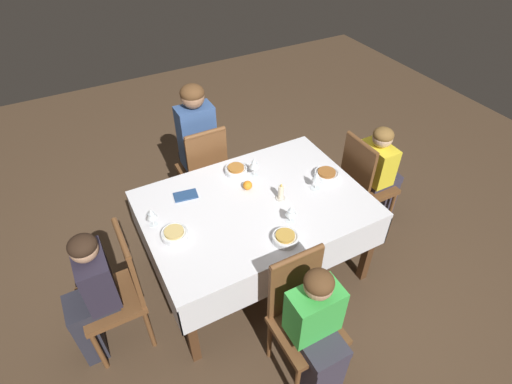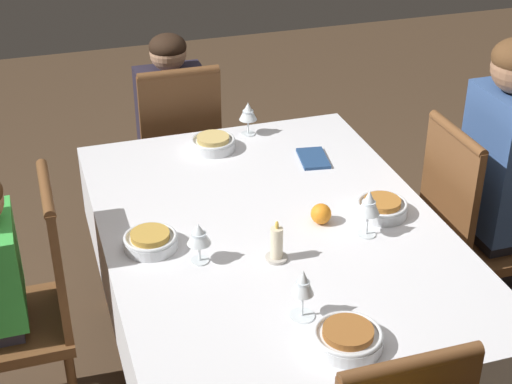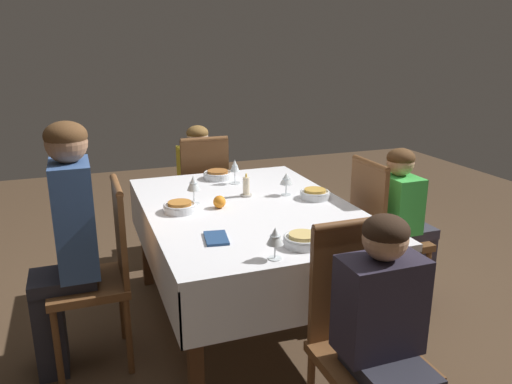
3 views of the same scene
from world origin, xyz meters
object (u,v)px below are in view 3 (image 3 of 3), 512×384
Objects in this scene: dining_table at (248,220)px; bowl_west at (217,175)px; chair_west at (202,192)px; chair_east at (362,334)px; chair_south at (101,268)px; bowl_east at (303,240)px; person_adult_denim at (66,236)px; wine_glass_west at (235,167)px; orange_fruit at (219,202)px; wine_glass_north at (286,179)px; bowl_south at (180,207)px; wine_glass_east at (275,237)px; candle_centerpiece at (246,188)px; chair_north at (381,230)px; person_child_yellow at (197,182)px; person_child_green at (404,221)px; napkin_red_folded at (216,238)px; bowl_north at (315,194)px; wine_glass_south at (194,184)px; person_child_dark at (387,346)px.

bowl_west reaches higher than dining_table.
chair_east is at bearing 92.98° from chair_west.
bowl_west is (-0.69, 0.80, 0.24)m from chair_south.
bowl_west is at bearing -177.89° from bowl_east.
person_adult_denim is 1.16m from wine_glass_west.
wine_glass_north is at bearing 102.46° from orange_fruit.
chair_west reaches higher than bowl_south.
wine_glass_north is at bearing 153.67° from wine_glass_east.
chair_north is at bearing 69.10° from candle_centerpiece.
person_child_green reaches higher than person_child_yellow.
person_child_yellow is 14.53× the size of orange_fruit.
orange_fruit reaches higher than napkin_red_folded.
orange_fruit is at bearing 87.34° from bowl_south.
bowl_east is (1.08, -0.03, -0.08)m from wine_glass_west.
chair_south reaches higher than napkin_red_folded.
chair_south and chair_west have the same top height.
bowl_north is 0.57m from orange_fruit.
chair_south is 0.24m from person_adult_denim.
chair_north is 7.05× the size of wine_glass_north.
person_adult_denim is (0.07, -0.95, 0.06)m from dining_table.
bowl_west is at bearing 93.62° from chair_east.
chair_north is at bearing 48.10° from bowl_west.
orange_fruit is at bearing 45.15° from wine_glass_south.
person_child_yellow is 1.82m from bowl_east.
bowl_north is (0.00, 0.41, 0.11)m from dining_table.
bowl_west is at bearing -179.83° from dining_table.
bowl_south is 0.45m from napkin_red_folded.
person_child_yellow reaches higher than wine_glass_west.
chair_south is 1.77m from person_child_green.
wine_glass_south is at bearing -101.62° from bowl_north.
bowl_south is at bearing -170.20° from napkin_red_folded.
bowl_west and bowl_east have the same top height.
orange_fruit is (-0.03, -0.57, 0.01)m from bowl_north.
chair_north is 1.00m from orange_fruit.
candle_centerpiece is (-0.26, 1.00, 0.07)m from person_adult_denim.
wine_glass_west is at bearing 121.67° from chair_south.
bowl_south is at bearing -32.66° from bowl_west.
wine_glass_south is at bearing 107.32° from person_adult_denim.
person_child_yellow is (-1.31, -0.81, 0.03)m from chair_north.
napkin_red_folded is (-0.79, -0.40, 0.17)m from person_child_dark.
person_adult_denim is 0.72m from wine_glass_south.
person_child_green reaches higher than bowl_south.
bowl_west is (-0.69, 0.95, 0.05)m from person_adult_denim.
wine_glass_north is at bearing 100.17° from chair_south.
chair_north is at bearing 121.77° from person_child_yellow.
person_adult_denim reaches higher than bowl_north.
person_child_green is (-0.00, 0.16, 0.04)m from chair_north.
wine_glass_south is at bearing -116.51° from dining_table.
bowl_east is at bearing 97.98° from chair_east.
person_child_yellow reaches higher than wine_glass_east.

